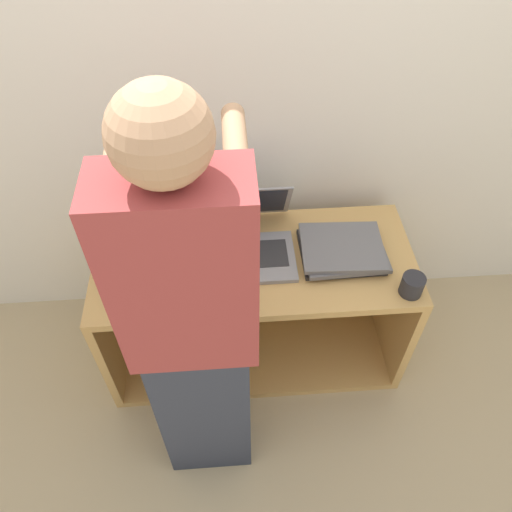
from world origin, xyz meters
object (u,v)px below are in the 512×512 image
Objects in this scene: laptop_stack_left at (163,254)px; person at (194,334)px; mug at (412,285)px; laptop_stack_right at (342,250)px; laptop_open at (253,239)px.

person reaches higher than laptop_stack_left.
person is at bearing -161.37° from mug.
laptop_stack_right is at bearing 136.87° from mug.
laptop_stack_left is at bearing -179.76° from laptop_stack_right.
laptop_stack_right is 0.32m from mug.
laptop_open is at bearing 154.61° from mug.
mug is (0.98, -0.22, -0.03)m from laptop_stack_left.
laptop_stack_right is at bearing 0.24° from laptop_stack_left.
mug is at bearing -25.39° from laptop_open.
laptop_stack_right is 0.80m from person.
laptop_stack_right is (0.74, 0.00, -0.04)m from laptop_stack_left.
laptop_stack_right is at bearing 39.83° from person.
laptop_open is at bearing 68.02° from person.
laptop_stack_right is at bearing -10.35° from laptop_open.
laptop_open is 0.23× the size of person.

